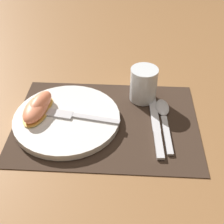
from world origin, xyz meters
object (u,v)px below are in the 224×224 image
spoon (163,114)px  citrus_wedge_1 (36,110)px  juice_glass (143,86)px  plate (67,119)px  knife (156,127)px  citrus_wedge_0 (40,104)px  fork (75,116)px

spoon → citrus_wedge_1: citrus_wedge_1 is taller
spoon → juice_glass: bearing=126.6°
plate → knife: size_ratio=1.21×
plate → spoon: plate is taller
spoon → citrus_wedge_0: bearing=-177.6°
plate → citrus_wedge_0: (-0.07, 0.02, 0.02)m
juice_glass → fork: bearing=-147.9°
knife → citrus_wedge_0: bearing=172.9°
plate → fork: (0.02, 0.00, 0.01)m
plate → citrus_wedge_0: citrus_wedge_0 is taller
spoon → citrus_wedge_0: citrus_wedge_0 is taller
knife → juice_glass: bearing=104.7°
citrus_wedge_1 → citrus_wedge_0: bearing=72.1°
spoon → plate: bearing=-171.5°
fork → knife: bearing=-4.0°
knife → fork: 0.20m
fork → juice_glass: bearing=32.1°
spoon → citrus_wedge_1: size_ratio=1.69×
juice_glass → citrus_wedge_1: juice_glass is taller
spoon → fork: 0.22m
spoon → citrus_wedge_1: (-0.31, -0.03, 0.03)m
plate → fork: 0.02m
knife → citrus_wedge_1: size_ratio=1.85×
juice_glass → citrus_wedge_1: bearing=-158.8°
plate → juice_glass: juice_glass is taller
plate → citrus_wedge_1: citrus_wedge_1 is taller
knife → fork: (-0.19, 0.01, 0.02)m
knife → citrus_wedge_1: (-0.29, 0.02, 0.03)m
fork → citrus_wedge_1: 0.10m
fork → citrus_wedge_0: (-0.09, 0.02, 0.01)m
spoon → citrus_wedge_0: 0.31m
fork → plate: bearing=-177.5°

